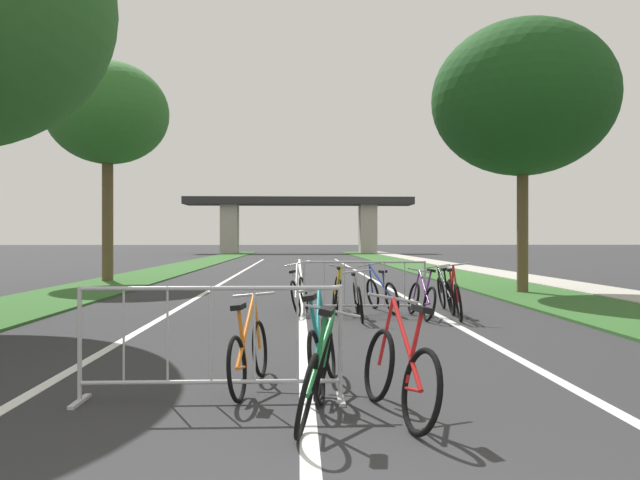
{
  "coord_description": "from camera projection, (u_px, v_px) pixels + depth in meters",
  "views": [
    {
      "loc": [
        -0.08,
        -2.13,
        1.48
      ],
      "look_at": [
        0.49,
        13.24,
        1.45
      ],
      "focal_mm": 33.14,
      "sensor_mm": 36.0,
      "label": 1
    }
  ],
  "objects": [
    {
      "name": "grass_verge_left",
      "position": [
        183.0,
        267.0,
        31.01
      ],
      "size": [
        2.67,
        71.19,
        0.05
      ],
      "primitive_type": "cube",
      "color": "#2D5B26",
      "rests_on": "ground"
    },
    {
      "name": "grass_verge_right",
      "position": [
        414.0,
        266.0,
        31.46
      ],
      "size": [
        2.67,
        71.19,
        0.05
      ],
      "primitive_type": "cube",
      "color": "#2D5B26",
      "rests_on": "ground"
    },
    {
      "name": "sidewalk_path_right",
      "position": [
        455.0,
        266.0,
        31.54
      ],
      "size": [
        1.71,
        71.19,
        0.08
      ],
      "primitive_type": "cube",
      "color": "#ADA89E",
      "rests_on": "ground"
    },
    {
      "name": "lane_stripe_center",
      "position": [
        300.0,
        277.0,
        22.71
      ],
      "size": [
        0.14,
        41.18,
        0.01
      ],
      "primitive_type": "cube",
      "color": "silver",
      "rests_on": "ground"
    },
    {
      "name": "lane_stripe_right_lane",
      "position": [
        368.0,
        277.0,
        22.81
      ],
      "size": [
        0.14,
        41.18,
        0.01
      ],
      "primitive_type": "cube",
      "color": "silver",
      "rests_on": "ground"
    },
    {
      "name": "lane_stripe_left_lane",
      "position": [
        232.0,
        277.0,
        22.61
      ],
      "size": [
        0.14,
        41.18,
        0.01
      ],
      "primitive_type": "cube",
      "color": "silver",
      "rests_on": "ground"
    },
    {
      "name": "overpass_bridge",
      "position": [
        299.0,
        212.0,
        60.92
      ],
      "size": [
        23.4,
        3.7,
        5.77
      ],
      "color": "#2D2D30",
      "rests_on": "ground"
    },
    {
      "name": "tree_left_cypress_far",
      "position": [
        108.0,
        114.0,
        20.24
      ],
      "size": [
        4.13,
        4.13,
        7.57
      ],
      "color": "brown",
      "rests_on": "ground"
    },
    {
      "name": "tree_right_maple_mid",
      "position": [
        523.0,
        99.0,
        15.93
      ],
      "size": [
        4.87,
        4.87,
        7.34
      ],
      "color": "brown",
      "rests_on": "ground"
    },
    {
      "name": "crowd_barrier_nearest",
      "position": [
        211.0,
        344.0,
        5.35
      ],
      "size": [
        2.41,
        0.44,
        1.05
      ],
      "rotation": [
        0.0,
        0.0,
        0.0
      ],
      "color": "#ADADB2",
      "rests_on": "ground"
    },
    {
      "name": "crowd_barrier_second",
      "position": [
        364.0,
        288.0,
        11.49
      ],
      "size": [
        2.43,
        0.53,
        1.05
      ],
      "rotation": [
        0.0,
        0.0,
        -0.04
      ],
      "color": "#ADADB2",
      "rests_on": "ground"
    },
    {
      "name": "bicycle_red_0",
      "position": [
        399.0,
        372.0,
        4.9
      ],
      "size": [
        0.52,
        1.62,
        1.0
      ],
      "rotation": [
        0.0,
        0.0,
        0.2
      ],
      "color": "black",
      "rests_on": "ground"
    },
    {
      "name": "bicycle_teal_1",
      "position": [
        322.0,
        351.0,
        5.74
      ],
      "size": [
        0.49,
        1.68,
        1.0
      ],
      "rotation": [
        0.0,
        0.0,
        -0.16
      ],
      "color": "black",
      "rests_on": "ground"
    },
    {
      "name": "bicycle_white_2",
      "position": [
        299.0,
        293.0,
        11.85
      ],
      "size": [
        0.55,
        1.79,
        1.03
      ],
      "rotation": [
        0.0,
        0.0,
        -0.15
      ],
      "color": "black",
      "rests_on": "ground"
    },
    {
      "name": "bicycle_silver_3",
      "position": [
        358.0,
        299.0,
        10.89
      ],
      "size": [
        0.52,
        1.74,
        0.95
      ],
      "rotation": [
        0.0,
        0.0,
        3.11
      ],
      "color": "black",
      "rests_on": "ground"
    },
    {
      "name": "bicycle_green_4",
      "position": [
        317.0,
        375.0,
        4.83
      ],
      "size": [
        0.63,
        1.65,
        0.95
      ],
      "rotation": [
        0.0,
        0.0,
        -0.16
      ],
      "color": "black",
      "rests_on": "ground"
    },
    {
      "name": "bicycle_orange_5",
      "position": [
        249.0,
        353.0,
        5.82
      ],
      "size": [
        0.45,
        1.6,
        0.92
      ],
      "rotation": [
        0.0,
        0.0,
        -0.14
      ],
      "color": "black",
      "rests_on": "ground"
    },
    {
      "name": "bicycle_black_6",
      "position": [
        446.0,
        293.0,
        11.92
      ],
      "size": [
        0.52,
        1.77,
        0.96
      ],
      "rotation": [
        0.0,
        0.0,
        -0.08
      ],
      "color": "black",
      "rests_on": "ground"
    },
    {
      "name": "bicycle_blue_7",
      "position": [
        382.0,
        294.0,
        11.95
      ],
      "size": [
        0.72,
        1.68,
        1.0
      ],
      "rotation": [
        0.0,
        0.0,
        0.23
      ],
      "color": "black",
      "rests_on": "ground"
    },
    {
      "name": "bicycle_yellow_8",
      "position": [
        337.0,
        292.0,
        12.05
      ],
      "size": [
        0.5,
        1.71,
        0.98
      ],
      "rotation": [
        0.0,
        0.0,
        3.13
      ],
      "color": "black",
      "rests_on": "ground"
    },
    {
      "name": "bicycle_purple_9",
      "position": [
        422.0,
        299.0,
        11.06
      ],
      "size": [
        0.49,
        1.7,
        0.93
      ],
      "rotation": [
        0.0,
        0.0,
        0.07
      ],
      "color": "black",
      "rests_on": "ground"
    },
    {
      "name": "bicycle_red_10",
      "position": [
        455.0,
        297.0,
        11.06
      ],
      "size": [
        0.62,
        1.76,
        1.06
      ],
      "rotation": [
        0.0,
        0.0,
        2.99
      ],
      "color": "black",
      "rests_on": "ground"
    }
  ]
}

